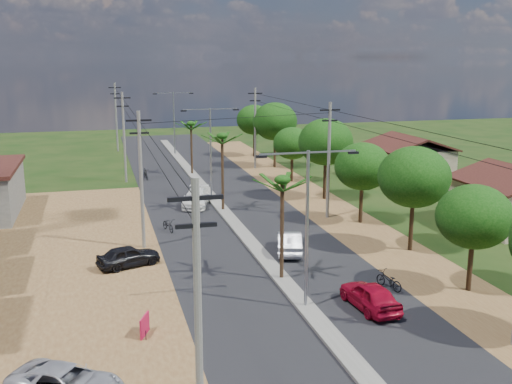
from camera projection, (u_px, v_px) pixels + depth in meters
ground at (305, 309)px, 29.92m from camera, size 160.00×160.00×0.00m
road at (237, 228)px, 44.05m from camera, size 12.00×110.00×0.04m
median at (228, 217)px, 46.87m from camera, size 1.00×90.00×0.18m
dirt_lot_west at (6, 280)px, 33.68m from camera, size 18.00×46.00×0.04m
dirt_shoulder_east at (344, 220)px, 46.20m from camera, size 5.00×90.00×0.03m
house_east_far at (408, 156)px, 61.07m from camera, size 7.60×7.50×4.60m
tree_east_b at (474, 217)px, 31.36m from camera, size 4.00×4.00×5.83m
tree_east_c at (414, 177)px, 37.89m from camera, size 4.60×4.60×6.83m
tree_east_d at (362, 166)px, 44.53m from camera, size 4.20×4.20×6.13m
tree_east_e at (326, 142)px, 51.95m from camera, size 4.80×4.80×7.14m
tree_east_f at (292, 143)px, 59.66m from camera, size 3.80×3.80×5.52m
tree_east_g at (275, 122)px, 67.05m from camera, size 5.00×5.00×7.38m
tree_east_h at (254, 120)px, 74.64m from camera, size 4.40×4.40×6.52m
palm_median_near at (282, 184)px, 32.47m from camera, size 2.00×2.00×6.15m
palm_median_mid at (222, 140)px, 47.47m from camera, size 2.00×2.00×6.55m
palm_median_far at (191, 126)px, 62.69m from camera, size 2.00×2.00×5.85m
streetlight_near at (307, 216)px, 28.87m from camera, size 5.10×0.18×8.00m
streetlight_mid at (211, 145)px, 52.43m from camera, size 5.10×0.18×8.00m
streetlight_far at (174, 118)px, 75.99m from camera, size 5.10×0.18×8.00m
utility_pole_w_a at (198, 318)px, 17.69m from camera, size 1.60×0.24×9.00m
utility_pole_w_b at (141, 177)px, 38.42m from camera, size 1.60×0.24×9.00m
utility_pole_w_c at (124, 135)px, 59.15m from camera, size 1.60×0.24×9.00m
utility_pole_w_d at (116, 116)px, 78.94m from camera, size 1.60×0.24×9.00m
utility_pole_e_b at (329, 158)px, 45.84m from camera, size 1.60×0.24×9.00m
utility_pole_e_c at (255, 126)px, 66.57m from camera, size 1.60×0.24×9.00m
car_red_near at (370, 296)px, 29.71m from camera, size 1.95×4.17×1.38m
car_silver_mid at (289, 242)px, 38.29m from camera, size 2.61×4.50×1.40m
car_white_far at (196, 198)px, 50.27m from camera, size 3.22×5.14×1.39m
car_parked_silver at (66, 384)px, 21.85m from camera, size 4.79×4.12×1.22m
car_parked_dark at (129, 257)px, 35.77m from camera, size 4.05×2.68×1.28m
moto_rider_east at (389, 281)px, 32.29m from camera, size 1.18×1.97×0.98m
moto_rider_west_a at (168, 225)px, 43.02m from camera, size 1.09×1.93×0.96m
moto_rider_west_b at (146, 174)px, 61.17m from camera, size 0.70×1.94×1.14m
roadside_sign at (145, 326)px, 26.92m from camera, size 0.51×1.10×0.97m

